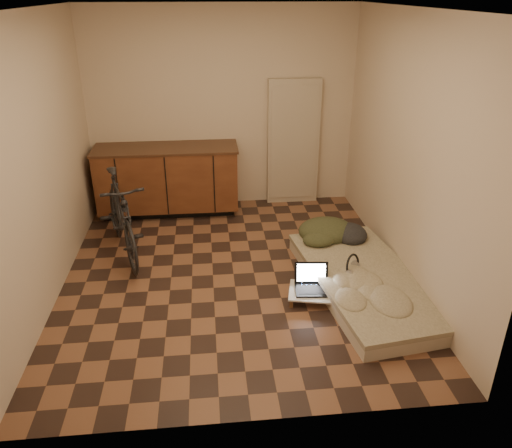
{
  "coord_description": "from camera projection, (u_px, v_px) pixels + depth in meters",
  "views": [
    {
      "loc": [
        -0.23,
        -4.56,
        2.76
      ],
      "look_at": [
        0.25,
        0.06,
        0.55
      ],
      "focal_mm": 35.0,
      "sensor_mm": 36.0,
      "label": 1
    }
  ],
  "objects": [
    {
      "name": "laptop",
      "position": [
        312.0,
        284.0,
        4.85
      ],
      "size": [
        0.36,
        0.33,
        0.23
      ],
      "rotation": [
        0.0,
        0.0,
        -0.1
      ],
      "color": "black",
      "rests_on": "lap_desk"
    },
    {
      "name": "headphones",
      "position": [
        353.0,
        265.0,
        4.96
      ],
      "size": [
        0.36,
        0.36,
        0.18
      ],
      "primitive_type": null,
      "rotation": [
        0.0,
        0.0,
        0.78
      ],
      "color": "black",
      "rests_on": "futon"
    },
    {
      "name": "room_shell",
      "position": [
        231.0,
        157.0,
        4.74
      ],
      "size": [
        3.5,
        4.0,
        2.6
      ],
      "color": "brown",
      "rests_on": "ground"
    },
    {
      "name": "bicycle",
      "position": [
        121.0,
        212.0,
        5.49
      ],
      "size": [
        0.94,
        1.67,
        1.04
      ],
      "primitive_type": "imported",
      "rotation": [
        0.0,
        0.0,
        0.31
      ],
      "color": "black",
      "rests_on": "ground"
    },
    {
      "name": "futon",
      "position": [
        365.0,
        282.0,
        5.0
      ],
      "size": [
        1.25,
        2.16,
        0.18
      ],
      "rotation": [
        0.0,
        0.0,
        0.14
      ],
      "color": "beige",
      "rests_on": "ground"
    },
    {
      "name": "clothing_pile",
      "position": [
        333.0,
        225.0,
        5.67
      ],
      "size": [
        0.75,
        0.65,
        0.27
      ],
      "primitive_type": null,
      "rotation": [
        0.0,
        0.0,
        0.14
      ],
      "color": "#343820",
      "rests_on": "futon"
    },
    {
      "name": "mouse",
      "position": [
        337.0,
        290.0,
        4.82
      ],
      "size": [
        0.07,
        0.11,
        0.04
      ],
      "primitive_type": "ellipsoid",
      "rotation": [
        0.0,
        0.0,
        0.05
      ],
      "color": "white",
      "rests_on": "lap_desk"
    },
    {
      "name": "appliance_panel",
      "position": [
        293.0,
        143.0,
        6.77
      ],
      "size": [
        0.7,
        0.1,
        1.7
      ],
      "primitive_type": "cube",
      "color": "#C5B49C",
      "rests_on": "ground"
    },
    {
      "name": "cabinets",
      "position": [
        168.0,
        180.0,
        6.56
      ],
      "size": [
        1.84,
        0.62,
        0.91
      ],
      "color": "black",
      "rests_on": "ground"
    },
    {
      "name": "lap_desk",
      "position": [
        319.0,
        292.0,
        4.83
      ],
      "size": [
        0.65,
        0.5,
        0.1
      ],
      "rotation": [
        0.0,
        0.0,
        -0.23
      ],
      "color": "brown",
      "rests_on": "ground"
    }
  ]
}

